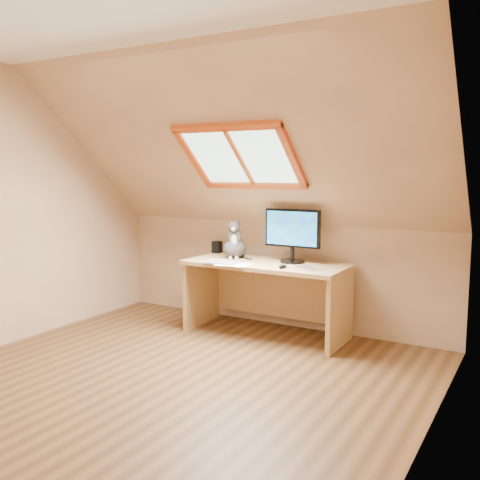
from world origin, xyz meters
The scene contains 10 objects.
ground centered at (0.00, 0.00, 0.00)m, with size 3.50×3.50×0.00m, color brown.
room_shell centered at (0.00, -0.09, 1.43)m, with size 3.52×3.52×2.41m.
desk centered at (0.08, 1.45, 0.46)m, with size 1.48×0.65×0.68m.
monitor centered at (0.29, 1.48, 0.96)m, with size 0.53×0.22×0.48m.
cat centered at (-0.30, 1.44, 0.82)m, with size 0.29×0.32×0.39m.
desk_speaker centered at (-0.62, 1.63, 0.74)m, with size 0.08×0.08×0.12m, color black.
graphics_tablet centered at (-0.25, 1.16, 0.68)m, with size 0.30×0.22×0.01m, color #B2B2B7.
mouse centered at (0.34, 1.18, 0.69)m, with size 0.05×0.10×0.03m, color black.
papers centered at (-0.07, 1.12, 0.68)m, with size 0.33×0.27×0.00m.
cables centered at (0.44, 1.26, 0.68)m, with size 0.51×0.26×0.01m.
Camera 1 is at (2.28, -2.89, 1.50)m, focal length 40.00 mm.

